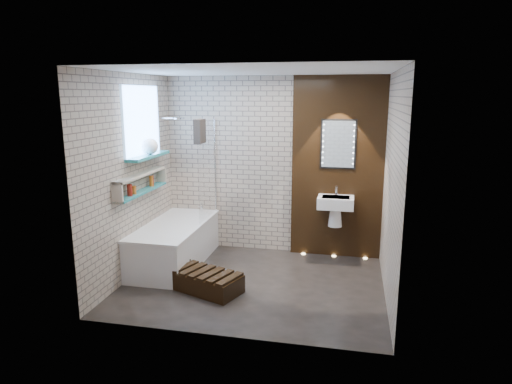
% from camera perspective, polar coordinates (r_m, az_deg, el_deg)
% --- Properties ---
extents(ground, '(3.20, 3.20, 0.00)m').
position_cam_1_polar(ground, '(5.81, -0.32, -11.47)').
color(ground, black).
rests_on(ground, ground).
extents(room_shell, '(3.24, 3.20, 2.60)m').
position_cam_1_polar(room_shell, '(5.42, -0.33, 1.22)').
color(room_shell, tan).
rests_on(room_shell, ground).
extents(walnut_panel, '(1.30, 0.06, 2.60)m').
position_cam_1_polar(walnut_panel, '(6.55, 10.24, 2.95)').
color(walnut_panel, black).
rests_on(walnut_panel, ground).
extents(clerestory_window, '(0.18, 1.00, 0.94)m').
position_cam_1_polar(clerestory_window, '(6.19, -14.09, 7.85)').
color(clerestory_window, '#7FADE0').
rests_on(clerestory_window, room_shell).
extents(display_niche, '(0.14, 1.30, 0.26)m').
position_cam_1_polar(display_niche, '(6.08, -14.24, 1.10)').
color(display_niche, teal).
rests_on(display_niche, room_shell).
extents(bathtub, '(0.79, 1.74, 0.70)m').
position_cam_1_polar(bathtub, '(6.45, -10.19, -6.43)').
color(bathtub, white).
rests_on(bathtub, ground).
extents(bath_screen, '(0.01, 0.78, 1.40)m').
position_cam_1_polar(bath_screen, '(6.50, -6.16, 2.81)').
color(bath_screen, white).
rests_on(bath_screen, bathtub).
extents(towel, '(0.10, 0.25, 0.32)m').
position_cam_1_polar(towel, '(6.15, -7.13, 7.62)').
color(towel, black).
rests_on(towel, bath_screen).
extents(shower_head, '(0.18, 0.18, 0.02)m').
position_cam_1_polar(shower_head, '(6.62, -9.72, 9.16)').
color(shower_head, silver).
rests_on(shower_head, room_shell).
extents(washbasin, '(0.50, 0.36, 0.58)m').
position_cam_1_polar(washbasin, '(6.46, 10.01, -1.80)').
color(washbasin, white).
rests_on(washbasin, walnut_panel).
extents(led_mirror, '(0.50, 0.02, 0.70)m').
position_cam_1_polar(led_mirror, '(6.47, 10.35, 5.95)').
color(led_mirror, black).
rests_on(led_mirror, walnut_panel).
extents(walnut_step, '(1.07, 0.75, 0.22)m').
position_cam_1_polar(walnut_step, '(5.65, -6.80, -11.09)').
color(walnut_step, black).
rests_on(walnut_step, ground).
extents(niche_bottles, '(0.06, 0.69, 0.15)m').
position_cam_1_polar(niche_bottles, '(6.10, -14.16, 0.86)').
color(niche_bottles, '#B25B1B').
rests_on(niche_bottles, display_niche).
extents(sill_vases, '(0.21, 0.21, 0.21)m').
position_cam_1_polar(sill_vases, '(6.22, -13.24, 5.64)').
color(sill_vases, white).
rests_on(sill_vases, clerestory_window).
extents(floor_uplights, '(0.96, 0.06, 0.01)m').
position_cam_1_polar(floor_uplights, '(6.81, 9.81, -7.97)').
color(floor_uplights, '#FFD899').
rests_on(floor_uplights, ground).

